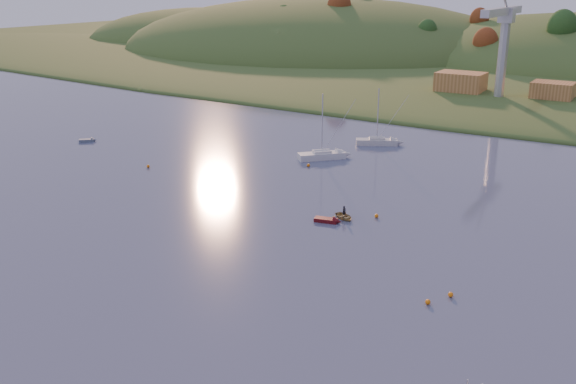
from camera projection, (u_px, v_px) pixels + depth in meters
The scene contains 21 objects.
ground at pixel (96, 338), 53.48m from camera, with size 500.00×500.00×0.00m, color #3A435F.
far_shore at pixel (569, 60), 239.12m from camera, with size 620.00×220.00×1.50m, color #304D1E.
shore_slope at pixel (531, 82), 186.66m from camera, with size 640.00×150.00×7.00m, color #304D1E.
hill_left_far at pixel (207, 42), 306.92m from camera, with size 120.00×100.00×32.00m, color #304D1E.
hill_left at pixel (319, 53), 259.85m from camera, with size 170.00×140.00×44.00m, color #304D1E.
hillside_trees at pixel (545, 74), 202.80m from camera, with size 280.00×50.00×32.00m, color #1E4A1A, non-canonical shape.
wharf at pixel (513, 103), 149.08m from camera, with size 42.00×16.00×2.40m, color slate.
shed_west at pixel (461, 82), 155.24m from camera, with size 11.00×8.00×4.80m, color #9F6635.
shed_east at pixel (553, 91), 145.69m from camera, with size 9.00×7.00×4.00m, color #9F6635.
dock_crane at pixel (503, 33), 142.63m from camera, with size 3.20×28.00×20.30m.
sailboat_near at pixel (322, 155), 106.72m from camera, with size 7.13×7.34×10.92m.
sailboat_far at pixel (377, 141), 115.97m from camera, with size 7.54×5.50×10.25m.
canoe at pixel (344, 216), 80.07m from camera, with size 2.17×3.04×0.63m, color tan.
paddler at pixel (344, 213), 79.94m from camera, with size 0.53×0.34×1.44m, color black.
red_tender at pixel (331, 221), 78.88m from camera, with size 3.54×1.87×1.15m.
grey_dinghy at pixel (90, 140), 118.41m from camera, with size 3.07×2.96×1.16m.
buoy_0 at pixel (451, 295), 60.33m from camera, with size 0.50×0.50×0.50m, color orange.
buoy_1 at pixel (376, 216), 80.45m from camera, with size 0.50×0.50×0.50m, color orange.
buoy_2 at pixel (148, 166), 101.88m from camera, with size 0.50×0.50×0.50m, color orange.
buoy_3 at pixel (308, 165), 102.45m from camera, with size 0.50×0.50×0.50m, color orange.
buoy_4 at pixel (428, 302), 58.97m from camera, with size 0.50×0.50×0.50m, color orange.
Camera 1 is at (38.32, -31.45, 28.43)m, focal length 40.00 mm.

